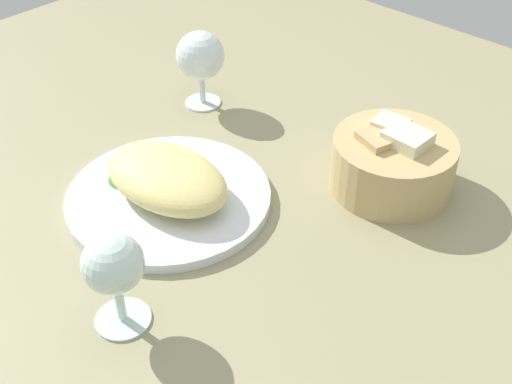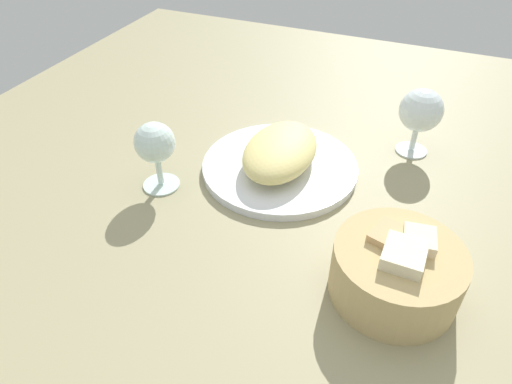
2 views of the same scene
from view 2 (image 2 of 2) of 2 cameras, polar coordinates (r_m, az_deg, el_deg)
ground_plane at (r=78.89cm, az=4.21°, el=0.87°), size 140.00×140.00×2.00cm
plate at (r=80.15cm, az=2.95°, el=3.15°), size 26.84×26.84×1.40cm
omelette at (r=78.26cm, az=3.03°, el=5.11°), size 18.91×12.25×5.21cm
lettuce_garnish at (r=84.78cm, az=3.42°, el=6.59°), size 5.04×5.04×1.64cm
bread_basket at (r=60.64cm, az=17.04°, el=-9.22°), size 16.24×16.24×9.15cm
wine_glass_near at (r=74.18cm, az=-12.39°, el=5.58°), size 6.50×6.50×11.75cm
wine_glass_far at (r=86.05cm, az=19.75°, el=9.30°), size 7.59×7.59×12.27cm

